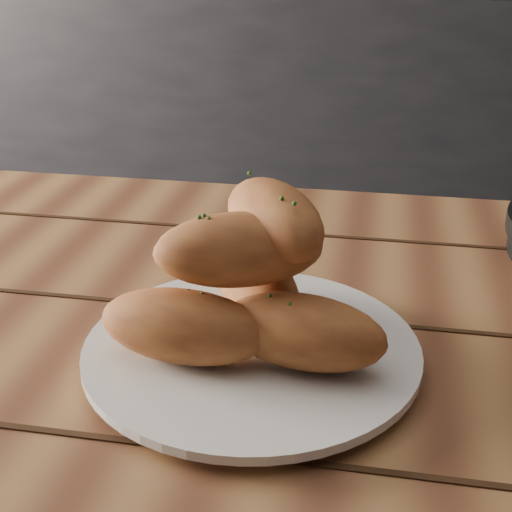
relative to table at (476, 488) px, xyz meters
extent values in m
cube|color=black|center=(-0.60, 2.03, -0.21)|extent=(2.80, 0.60, 0.90)
cube|color=#926136|center=(0.00, 0.00, 0.07)|extent=(1.59, 0.93, 0.04)
cylinder|color=brown|center=(-0.65, 0.35, -0.30)|extent=(0.07, 0.07, 0.71)
cylinder|color=silver|center=(-0.19, 0.02, 0.10)|extent=(0.26, 0.26, 0.01)
cylinder|color=silver|center=(-0.19, 0.02, 0.11)|extent=(0.28, 0.28, 0.01)
ellipsoid|color=#B36A31|center=(-0.24, -0.01, 0.14)|extent=(0.14, 0.07, 0.06)
ellipsoid|color=#B36A31|center=(-0.15, 0.00, 0.14)|extent=(0.14, 0.08, 0.06)
ellipsoid|color=#B36A31|center=(-0.20, 0.07, 0.14)|extent=(0.12, 0.14, 0.06)
ellipsoid|color=#B36A31|center=(-0.20, 0.01, 0.20)|extent=(0.15, 0.10, 0.06)
ellipsoid|color=#B36A31|center=(-0.18, 0.04, 0.21)|extent=(0.12, 0.14, 0.06)
camera|label=1|loc=(-0.10, -0.48, 0.43)|focal=50.00mm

